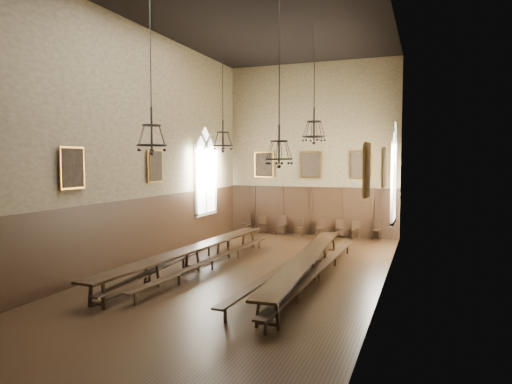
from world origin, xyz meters
The scene contains 34 objects.
floor centered at (0.00, 0.00, -0.01)m, with size 9.00×18.00×0.02m, color black.
ceiling centered at (0.00, 0.00, 9.01)m, with size 9.00×18.00×0.02m, color black.
wall_back centered at (0.00, 9.01, 4.50)m, with size 9.00×0.02×9.00m, color #867652.
wall_front centered at (0.00, -9.01, 4.50)m, with size 9.00×0.02×9.00m, color #867652.
wall_left centered at (-4.51, 0.00, 4.50)m, with size 0.02×18.00×9.00m, color #867652.
wall_right centered at (4.51, 0.00, 4.50)m, with size 0.02×18.00×9.00m, color #867652.
wainscot_panelling centered at (0.00, 0.00, 1.25)m, with size 9.00×18.00×2.50m, color black, non-canonical shape.
table_left centered at (-2.10, -0.19, 0.41)m, with size 1.40×10.46×0.81m.
table_right centered at (2.07, -0.05, 0.40)m, with size 1.25×10.34×0.80m.
bench_left_outer centered at (-2.48, -0.18, 0.30)m, with size 0.96×10.33×0.46m.
bench_left_inner centered at (-1.42, 0.03, 0.27)m, with size 0.72×9.44×0.42m.
bench_right_inner centered at (1.43, 0.26, 0.31)m, with size 0.76×10.74×0.48m.
bench_right_outer centered at (2.52, -0.22, 0.30)m, with size 0.60×10.52×0.47m.
chair_0 centered at (-3.52, 8.50, 0.29)m, with size 0.49×0.49×0.97m.
chair_1 centered at (-2.58, 8.60, 0.28)m, with size 0.52×0.52×0.92m.
chair_2 centered at (-1.47, 8.48, 0.29)m, with size 0.48×0.48×0.98m.
chair_3 centered at (-0.50, 8.47, 0.26)m, with size 0.41×0.41×0.87m.
chair_4 centered at (0.59, 8.52, 0.26)m, with size 0.40×0.40×0.87m.
chair_5 centered at (1.61, 8.55, 0.27)m, with size 0.45×0.45×0.89m.
chair_6 centered at (2.43, 8.59, 0.27)m, with size 0.45×0.45×0.88m.
chair_7 centered at (3.43, 8.59, 0.29)m, with size 0.47×0.47×0.96m.
chandelier_back_left centered at (-2.17, 2.63, 4.84)m, with size 0.85×0.85×4.62m.
chandelier_back_right centered at (1.66, 2.52, 5.10)m, with size 0.89×0.89×4.33m.
chandelier_front_left centered at (-2.03, -2.77, 4.68)m, with size 0.92×0.92×4.78m.
chandelier_front_right centered at (1.95, -2.71, 4.37)m, with size 0.75×0.75×5.17m.
portrait_back_0 centered at (-2.60, 8.88, 3.70)m, with size 1.10×0.12×1.40m.
portrait_back_1 centered at (0.00, 8.88, 3.70)m, with size 1.10×0.12×1.40m.
portrait_back_2 centered at (2.60, 8.88, 3.70)m, with size 1.10×0.12×1.40m.
portrait_left_0 centered at (-4.38, 1.00, 3.70)m, with size 0.12×1.00×1.30m.
portrait_left_1 centered at (-4.38, -3.50, 3.70)m, with size 0.12×1.00×1.30m.
portrait_right_0 centered at (4.38, 1.00, 3.70)m, with size 0.12×1.00×1.30m.
portrait_right_1 centered at (4.38, -3.50, 3.70)m, with size 0.12×1.00×1.30m.
window_right centered at (4.43, 5.50, 3.40)m, with size 0.20×2.20×4.60m, color white, non-canonical shape.
window_left centered at (-4.43, 5.50, 3.40)m, with size 0.20×2.20×4.60m, color white, non-canonical shape.
Camera 1 is at (5.71, -14.50, 3.93)m, focal length 32.00 mm.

